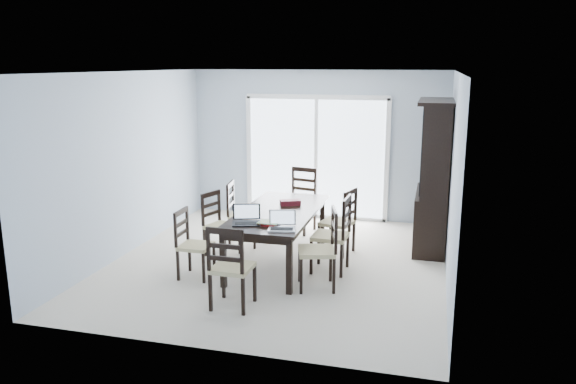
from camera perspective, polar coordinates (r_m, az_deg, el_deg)
name	(u,v)px	position (r m, az deg, el deg)	size (l,w,h in m)	color
floor	(278,263)	(7.86, -0.99, -7.20)	(5.00, 5.00, 0.00)	#EFE5CD
ceiling	(278,72)	(7.38, -1.07, 12.11)	(5.00, 5.00, 0.00)	white
back_wall	(317,145)	(9.91, 2.92, 4.77)	(4.50, 0.02, 2.60)	#A5B4C5
wall_left	(128,164)	(8.40, -15.98, 2.80)	(0.02, 5.00, 2.60)	#A5B4C5
wall_right	(452,180)	(7.24, 16.37, 1.21)	(0.02, 5.00, 2.60)	#A5B4C5
balcony	(326,206)	(11.14, 3.90, -1.41)	(4.50, 2.00, 0.10)	gray
railing	(336,167)	(11.97, 4.86, 2.53)	(4.50, 0.06, 1.10)	#99999E
dining_table	(278,216)	(7.66, -1.01, -2.47)	(1.00, 2.20, 0.75)	black
china_hutch	(434,177)	(8.51, 14.57, 1.44)	(0.50, 1.38, 2.20)	black
sliding_door	(316,157)	(9.92, 2.88, 3.53)	(2.52, 0.05, 2.18)	silver
chair_left_near	(189,236)	(7.32, -10.02, -4.44)	(0.40, 0.39, 1.03)	black
chair_left_mid	(217,217)	(8.11, -7.26, -2.52)	(0.51, 0.50, 1.05)	black
chair_left_far	(238,207)	(8.51, -5.13, -1.50)	(0.49, 0.48, 1.12)	black
chair_right_near	(325,240)	(6.85, 3.76, -4.88)	(0.55, 0.54, 1.16)	black
chair_right_mid	(338,226)	(7.38, 5.08, -3.49)	(0.48, 0.46, 1.18)	black
chair_right_far	(343,215)	(8.09, 5.61, -2.29)	(0.53, 0.52, 1.12)	black
chair_end_near	(229,259)	(6.26, -6.01, -6.77)	(0.43, 0.45, 1.14)	black
chair_end_far	(301,193)	(9.22, 1.35, -0.06)	(0.53, 0.55, 1.20)	black
laptop_dark	(246,220)	(7.00, -4.24, -2.84)	(0.41, 0.34, 0.24)	black
laptop_silver	(282,226)	(6.75, -0.63, -3.43)	(0.37, 0.29, 0.23)	silver
book_stack	(268,223)	(6.97, -1.99, -3.19)	(0.28, 0.22, 0.04)	maroon
cell_phone	(256,226)	(6.92, -3.31, -3.45)	(0.11, 0.05, 0.01)	black
game_box	(290,202)	(7.94, 0.23, -1.07)	(0.28, 0.14, 0.07)	#4E0F14
hot_tub	(300,178)	(11.03, 1.25, 1.42)	(1.95, 1.75, 1.00)	maroon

